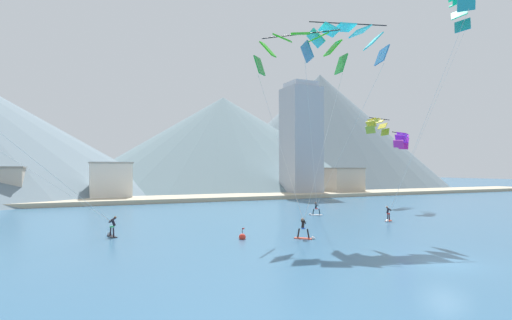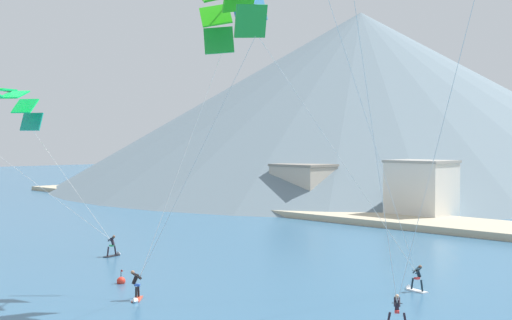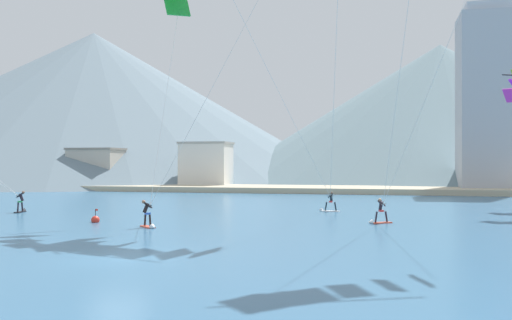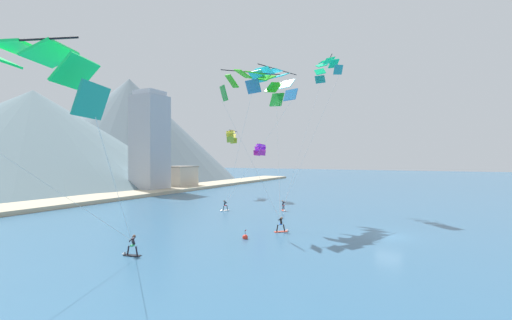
{
  "view_description": "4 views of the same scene",
  "coord_description": "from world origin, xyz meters",
  "px_view_note": "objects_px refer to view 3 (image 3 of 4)",
  "views": [
    {
      "loc": [
        -20.09,
        -17.06,
        5.63
      ],
      "look_at": [
        -3.33,
        19.78,
        6.53
      ],
      "focal_mm": 28.0,
      "sensor_mm": 36.0,
      "label": 1
    },
    {
      "loc": [
        30.58,
        -12.81,
        9.22
      ],
      "look_at": [
        2.69,
        14.4,
        8.08
      ],
      "focal_mm": 50.0,
      "sensor_mm": 36.0,
      "label": 2
    },
    {
      "loc": [
        10.83,
        -21.94,
        4.07
      ],
      "look_at": [
        1.65,
        19.16,
        4.15
      ],
      "focal_mm": 40.0,
      "sensor_mm": 36.0,
      "label": 3
    },
    {
      "loc": [
        -37.55,
        -3.9,
        8.07
      ],
      "look_at": [
        -3.48,
        13.61,
        7.84
      ],
      "focal_mm": 24.0,
      "sensor_mm": 36.0,
      "label": 4
    }
  ],
  "objects_px": {
    "kitesurfer_near_lead": "(22,205)",
    "kitesurfer_mid_center": "(378,216)",
    "kitesurfer_far_left": "(328,206)",
    "race_marker_buoy": "(95,220)",
    "kitesurfer_near_trail": "(148,219)"
  },
  "relations": [
    {
      "from": "kitesurfer_mid_center",
      "to": "race_marker_buoy",
      "type": "relative_size",
      "value": 1.67
    },
    {
      "from": "kitesurfer_near_trail",
      "to": "kitesurfer_far_left",
      "type": "height_order",
      "value": "kitesurfer_near_trail"
    },
    {
      "from": "kitesurfer_near_lead",
      "to": "kitesurfer_near_trail",
      "type": "distance_m",
      "value": 16.04
    },
    {
      "from": "kitesurfer_near_lead",
      "to": "kitesurfer_far_left",
      "type": "xyz_separation_m",
      "value": [
        23.75,
        6.01,
        -0.08
      ]
    },
    {
      "from": "kitesurfer_near_trail",
      "to": "kitesurfer_mid_center",
      "type": "distance_m",
      "value": 14.76
    },
    {
      "from": "kitesurfer_near_lead",
      "to": "kitesurfer_far_left",
      "type": "relative_size",
      "value": 1.0
    },
    {
      "from": "kitesurfer_near_trail",
      "to": "race_marker_buoy",
      "type": "relative_size",
      "value": 1.74
    },
    {
      "from": "kitesurfer_near_lead",
      "to": "race_marker_buoy",
      "type": "distance_m",
      "value": 10.98
    },
    {
      "from": "kitesurfer_far_left",
      "to": "race_marker_buoy",
      "type": "xyz_separation_m",
      "value": [
        -14.31,
        -11.6,
        -0.31
      ]
    },
    {
      "from": "kitesurfer_near_lead",
      "to": "kitesurfer_mid_center",
      "type": "bearing_deg",
      "value": -4.36
    },
    {
      "from": "kitesurfer_near_lead",
      "to": "kitesurfer_far_left",
      "type": "distance_m",
      "value": 24.5
    },
    {
      "from": "kitesurfer_mid_center",
      "to": "race_marker_buoy",
      "type": "distance_m",
      "value": 18.66
    },
    {
      "from": "kitesurfer_near_lead",
      "to": "kitesurfer_mid_center",
      "type": "distance_m",
      "value": 27.85
    },
    {
      "from": "kitesurfer_near_trail",
      "to": "kitesurfer_mid_center",
      "type": "xyz_separation_m",
      "value": [
        13.68,
        5.55,
        -0.06
      ]
    },
    {
      "from": "kitesurfer_near_lead",
      "to": "kitesurfer_mid_center",
      "type": "xyz_separation_m",
      "value": [
        27.77,
        -2.12,
        -0.06
      ]
    }
  ]
}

